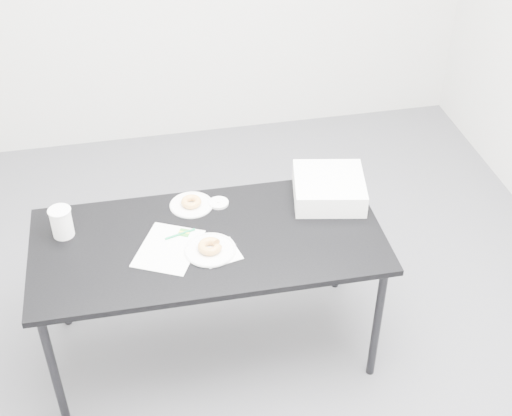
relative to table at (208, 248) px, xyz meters
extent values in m
plane|color=#4B4B50|center=(0.10, 0.07, -0.66)|extent=(4.00, 4.00, 0.00)
cube|color=black|center=(0.00, 0.00, 0.04)|extent=(1.58, 0.75, 0.03)
cylinder|color=black|center=(-0.73, -0.30, -0.32)|extent=(0.04, 0.04, 0.69)
cylinder|color=black|center=(-0.72, 0.32, -0.32)|extent=(0.04, 0.04, 0.69)
cylinder|color=black|center=(0.72, -0.32, -0.32)|extent=(0.04, 0.04, 0.69)
cylinder|color=black|center=(0.73, 0.30, -0.32)|extent=(0.04, 0.04, 0.69)
cube|color=white|center=(-0.18, -0.03, 0.06)|extent=(0.35, 0.38, 0.00)
cube|color=green|center=(-0.10, 0.06, 0.06)|extent=(0.07, 0.07, 0.00)
cylinder|color=#0C884A|center=(-0.12, 0.05, 0.06)|extent=(0.14, 0.05, 0.01)
cube|color=white|center=(0.04, -0.10, 0.06)|extent=(0.19, 0.19, 0.00)
cylinder|color=white|center=(0.00, -0.08, 0.06)|extent=(0.23, 0.23, 0.01)
torus|color=gold|center=(0.00, -0.08, 0.08)|extent=(0.12, 0.12, 0.04)
cylinder|color=white|center=(-0.04, 0.26, 0.06)|extent=(0.20, 0.20, 0.01)
torus|color=gold|center=(-0.04, 0.26, 0.08)|extent=(0.12, 0.12, 0.03)
cylinder|color=white|center=(-0.63, 0.16, 0.13)|extent=(0.09, 0.09, 0.14)
cylinder|color=white|center=(0.09, 0.24, 0.06)|extent=(0.09, 0.09, 0.01)
cube|color=white|center=(0.61, 0.19, 0.11)|extent=(0.39, 0.39, 0.11)
camera|label=1|loc=(-0.28, -2.42, 2.11)|focal=50.00mm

